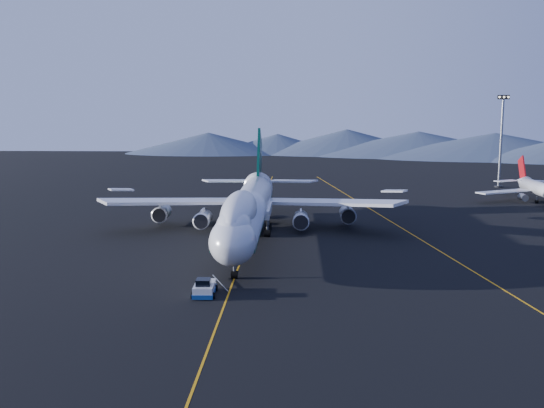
{
  "coord_description": "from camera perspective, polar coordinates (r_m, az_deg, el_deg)",
  "views": [
    {
      "loc": [
        8.5,
        -108.05,
        22.91
      ],
      "look_at": [
        4.07,
        3.42,
        6.0
      ],
      "focal_mm": 40.0,
      "sensor_mm": 36.0,
      "label": 1
    }
  ],
  "objects": [
    {
      "name": "boeing_747",
      "position": [
        109.76,
        -2.2,
        -0.35
      ],
      "size": [
        59.62,
        72.43,
        19.37
      ],
      "color": "silver",
      "rests_on": "ground"
    },
    {
      "name": "taxiway_line_main",
      "position": [
        110.78,
        -2.18,
        -3.32
      ],
      "size": [
        0.25,
        220.0,
        0.01
      ],
      "primitive_type": "cube",
      "color": "orange",
      "rests_on": "ground"
    },
    {
      "name": "floodlight_mast",
      "position": [
        198.95,
        20.75,
        5.57
      ],
      "size": [
        3.48,
        2.61,
        28.13
      ],
      "rotation": [
        0.0,
        0.0,
        0.08
      ],
      "color": "black",
      "rests_on": "ground"
    },
    {
      "name": "ground",
      "position": [
        110.78,
        -2.18,
        -3.32
      ],
      "size": [
        500.0,
        500.0,
        0.0
      ],
      "primitive_type": "plane",
      "color": "black",
      "rests_on": "ground"
    },
    {
      "name": "pushback_tug",
      "position": [
        77.99,
        -6.36,
        -7.98
      ],
      "size": [
        3.1,
        5.23,
        2.24
      ],
      "rotation": [
        0.0,
        0.0,
        0.03
      ],
      "color": "silver",
      "rests_on": "ground"
    },
    {
      "name": "taxiway_line_side",
      "position": [
        122.16,
        12.38,
        -2.39
      ],
      "size": [
        28.08,
        198.09,
        0.01
      ],
      "primitive_type": "cube",
      "rotation": [
        0.0,
        0.0,
        0.14
      ],
      "color": "orange",
      "rests_on": "ground"
    }
  ]
}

